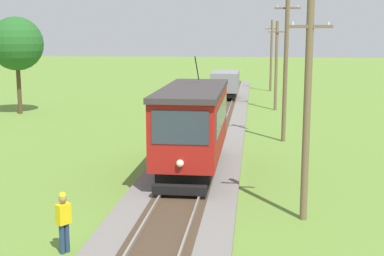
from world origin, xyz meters
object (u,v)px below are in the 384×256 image
at_px(red_tram, 193,124).
at_px(track_worker, 64,220).
at_px(utility_pole_mid, 286,66).
at_px(utility_pole_far, 276,65).
at_px(tree_right_near, 17,44).
at_px(utility_pole_distant, 271,55).
at_px(freight_car, 225,83).
at_px(gravel_pile, 167,92).
at_px(utility_pole_near_tram, 307,109).

bearing_deg(red_tram, track_worker, -106.18).
height_order(utility_pole_mid, utility_pole_far, utility_pole_mid).
bearing_deg(utility_pole_mid, red_tram, -120.27).
xyz_separation_m(utility_pole_mid, tree_right_near, (-19.50, 8.41, 0.97)).
distance_m(utility_pole_mid, utility_pole_distant, 26.66).
xyz_separation_m(utility_pole_mid, track_worker, (-6.94, -16.39, -3.34)).
height_order(utility_pole_far, tree_right_near, tree_right_near).
bearing_deg(tree_right_near, freight_car, 33.25).
bearing_deg(utility_pole_far, gravel_pile, 150.80).
relative_size(utility_pole_near_tram, track_worker, 4.03).
bearing_deg(tree_right_near, utility_pole_far, 12.94).
distance_m(freight_car, track_worker, 34.85).
xyz_separation_m(freight_car, utility_pole_mid, (4.33, -18.35, 2.77)).
bearing_deg(red_tram, tree_right_near, 133.77).
relative_size(red_tram, utility_pole_far, 1.21).
bearing_deg(gravel_pile, utility_pole_near_tram, -72.59).
xyz_separation_m(gravel_pile, track_worker, (2.81, -34.73, 0.32)).
relative_size(freight_car, utility_pole_distant, 0.70).
height_order(utility_pole_far, track_worker, utility_pole_far).
distance_m(freight_car, utility_pole_distant, 9.63).
relative_size(freight_car, utility_pole_far, 0.74).
bearing_deg(utility_pole_mid, track_worker, -112.93).
bearing_deg(tree_right_near, utility_pole_distant, 43.10).
xyz_separation_m(utility_pole_near_tram, utility_pole_far, (0.00, 25.63, -0.08)).
relative_size(red_tram, utility_pole_distant, 1.15).
distance_m(freight_car, utility_pole_far, 7.27).
xyz_separation_m(red_tram, freight_car, (-0.00, 25.78, -0.64)).
bearing_deg(red_tram, utility_pole_distant, 82.76).
bearing_deg(utility_pole_mid, utility_pole_near_tram, -90.00).
distance_m(utility_pole_mid, track_worker, 18.11).
relative_size(gravel_pile, track_worker, 1.67).
xyz_separation_m(utility_pole_near_tram, utility_pole_distant, (0.00, 39.40, 0.11)).
bearing_deg(track_worker, tree_right_near, 151.82).
height_order(gravel_pile, track_worker, track_worker).
xyz_separation_m(utility_pole_near_tram, gravel_pile, (-9.74, 31.08, -3.02)).
bearing_deg(utility_pole_near_tram, utility_pole_mid, 90.00).
bearing_deg(track_worker, utility_pole_far, 111.64).
relative_size(utility_pole_far, gravel_pile, 2.36).
xyz_separation_m(freight_car, utility_pole_near_tram, (4.33, -31.09, 2.13)).
height_order(utility_pole_near_tram, utility_pole_distant, utility_pole_distant).
bearing_deg(tree_right_near, utility_pole_mid, -23.34).
distance_m(red_tram, utility_pole_mid, 8.85).
bearing_deg(gravel_pile, freight_car, 0.20).
relative_size(freight_car, track_worker, 2.91).
distance_m(red_tram, gravel_pile, 26.36).
height_order(utility_pole_distant, tree_right_near, utility_pole_distant).
relative_size(red_tram, track_worker, 4.79).
distance_m(red_tram, utility_pole_far, 20.82).
bearing_deg(utility_pole_distant, red_tram, -97.24).
height_order(red_tram, utility_pole_near_tram, utility_pole_near_tram).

